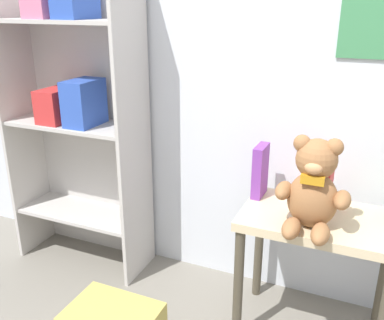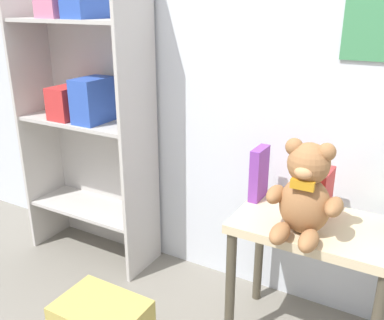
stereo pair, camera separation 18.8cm
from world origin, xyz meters
The scene contains 6 objects.
wall_back centered at (0.00, 1.45, 1.25)m, with size 4.80×0.07×2.50m.
bookshelf_side centered at (-0.90, 1.29, 0.86)m, with size 0.71×0.29×1.54m.
display_table centered at (0.33, 1.16, 0.46)m, with size 0.60×0.38×0.56m.
teddy_bear centered at (0.30, 1.05, 0.72)m, with size 0.27×0.24×0.35m.
book_standing_purple centered at (0.06, 1.25, 0.67)m, with size 0.04×0.12×0.23m, color purple.
book_standing_red centered at (0.33, 1.24, 0.65)m, with size 0.04×0.14×0.18m, color red.
Camera 2 is at (0.63, -0.33, 1.34)m, focal length 40.00 mm.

